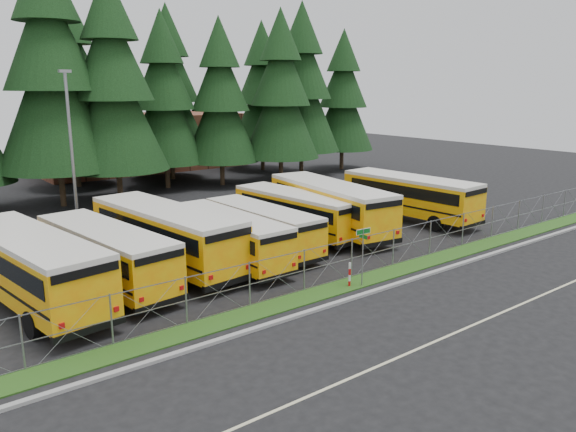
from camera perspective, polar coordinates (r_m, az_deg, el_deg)
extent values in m
plane|color=black|center=(29.28, 6.47, -5.32)|extent=(120.00, 120.00, 0.00)
cube|color=gray|center=(27.26, 11.05, -6.78)|extent=(50.00, 0.25, 0.12)
cube|color=#224B15|center=(28.15, 8.90, -6.11)|extent=(50.00, 1.40, 0.06)
cube|color=beige|center=(24.60, 19.75, -9.74)|extent=(50.00, 0.12, 0.01)
cube|color=brown|center=(65.29, -14.75, 7.30)|extent=(22.00, 10.00, 6.00)
cylinder|color=gray|center=(26.39, 7.58, -4.25)|extent=(0.06, 0.06, 2.80)
cube|color=#0D5E1A|center=(26.04, 7.66, -1.57)|extent=(0.80, 0.08, 0.22)
cube|color=white|center=(26.04, 7.66, -1.57)|extent=(0.84, 0.07, 0.26)
cube|color=#0D5E1A|center=(26.10, 7.65, -2.08)|extent=(0.06, 0.55, 0.18)
cylinder|color=#B20C0C|center=(26.50, 6.28, -5.96)|extent=(0.11, 0.11, 1.20)
cylinder|color=gray|center=(37.57, -21.09, 5.82)|extent=(0.20, 0.20, 10.00)
cube|color=gray|center=(37.33, -21.75, 13.52)|extent=(0.70, 0.35, 0.18)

